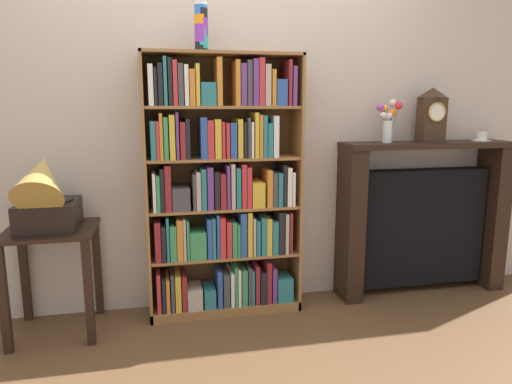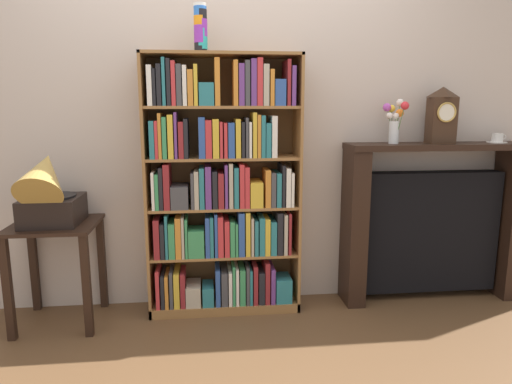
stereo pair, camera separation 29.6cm
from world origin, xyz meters
TOP-DOWN VIEW (x-y plane):
  - ground_plane at (0.00, 0.00)m, footprint 8.30×6.40m
  - wall_back at (0.20, 0.31)m, footprint 5.30×0.08m
  - bookshelf at (-0.01, 0.12)m, footprint 0.97×0.28m
  - cup_stack at (-0.12, 0.10)m, footprint 0.08×0.08m
  - side_table_left at (-1.03, 0.03)m, footprint 0.50×0.47m
  - gramophone at (-1.03, -0.03)m, footprint 0.32×0.48m
  - fireplace_mantel at (1.44, 0.15)m, footprint 1.23×0.27m
  - mantel_clock at (1.44, 0.13)m, footprint 0.17×0.13m
  - flower_vase at (1.13, 0.13)m, footprint 0.14×0.16m
  - teacup_with_saucer at (1.85, 0.13)m, footprint 0.13×0.13m

SIDE VIEW (x-z plane):
  - ground_plane at x=0.00m, z-range -0.02..0.00m
  - side_table_left at x=-1.03m, z-range 0.16..0.79m
  - fireplace_mantel at x=1.44m, z-range -0.01..1.08m
  - bookshelf at x=-0.01m, z-range -0.05..1.61m
  - gramophone at x=-1.03m, z-range 0.59..1.11m
  - teacup_with_saucer at x=1.85m, z-range 1.09..1.15m
  - flower_vase at x=1.13m, z-range 1.11..1.40m
  - mantel_clock at x=1.44m, z-range 1.09..1.46m
  - wall_back at x=0.20m, z-range 0.00..2.60m
  - cup_stack at x=-0.12m, z-range 1.65..1.93m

